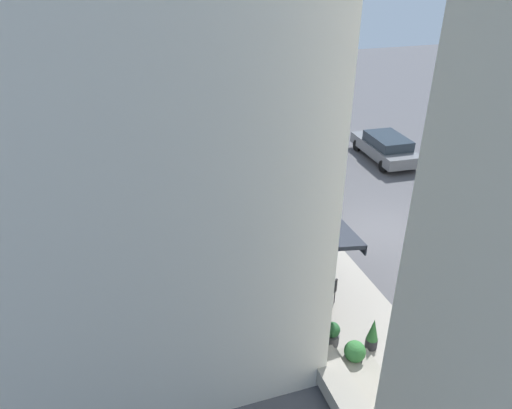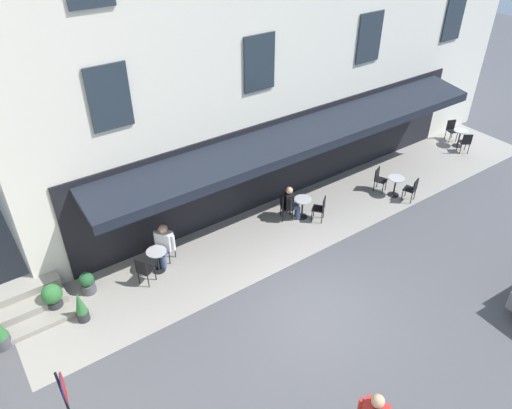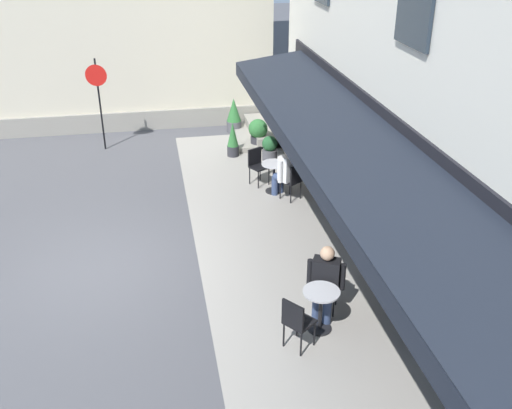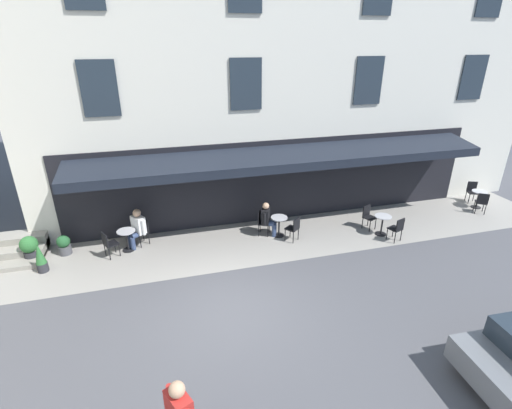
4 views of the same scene
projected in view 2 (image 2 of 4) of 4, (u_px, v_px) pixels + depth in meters
ground_plane at (314, 310)px, 13.28m from camera, size 70.00×70.00×0.00m
sidewalk_cafe_terrace at (321, 212)px, 17.11m from camera, size 20.50×3.20×0.01m
back_alley_steps at (18, 305)px, 13.11m from camera, size 2.40×1.75×0.60m
cafe_table_near_entrance at (302, 205)px, 16.58m from camera, size 0.60×0.60×0.75m
cafe_chair_black_by_window at (321, 207)px, 16.39m from camera, size 0.56×0.56×0.91m
cafe_chair_black_corner_left at (284, 206)px, 16.46m from camera, size 0.53×0.53×0.91m
cafe_table_mid_terrace at (395, 184)px, 17.71m from camera, size 0.60×0.60×0.75m
cafe_chair_black_under_awning at (412, 188)px, 17.38m from camera, size 0.51×0.51×0.91m
cafe_chair_black_kerbside at (379, 178)px, 17.96m from camera, size 0.52×0.52×0.91m
cafe_table_streetside at (157, 258)px, 14.33m from camera, size 0.60×0.60×0.75m
cafe_chair_black_back_row at (144, 269)px, 13.83m from camera, size 0.54×0.54×0.91m
cafe_chair_black_facing_street at (168, 244)px, 14.78m from camera, size 0.55×0.55×0.91m
cafe_table_far_end at (460, 136)px, 20.93m from camera, size 0.60×0.60×0.75m
cafe_chair_black_corner_right at (466, 141)px, 20.38m from camera, size 0.55×0.55×0.91m
cafe_chair_black_near_door at (452, 128)px, 21.40m from camera, size 0.52×0.52×0.91m
seated_patron_in_black at (291, 202)px, 16.41m from camera, size 0.61×0.59×1.28m
seated_companion_in_white at (163, 243)px, 14.52m from camera, size 0.69×0.67×1.36m
no_parking_sign at (67, 400)px, 9.03m from camera, size 0.13×0.58×2.60m
potted_plant_entrance_right at (53, 297)px, 13.05m from camera, size 0.55×0.55×0.85m
potted_plant_by_steps at (81, 307)px, 12.73m from camera, size 0.33×0.33×0.98m
potted_plant_under_sign at (87, 283)px, 13.67m from camera, size 0.42×0.42×0.68m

